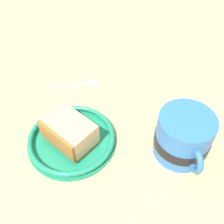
# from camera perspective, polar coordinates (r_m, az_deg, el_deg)

# --- Properties ---
(ground_plane) EXTENTS (1.30, 1.30, 0.04)m
(ground_plane) POSITION_cam_1_polar(r_m,az_deg,el_deg) (0.57, -0.08, -2.23)
(ground_plane) COLOR tan
(small_plate) EXTENTS (0.17, 0.17, 0.02)m
(small_plate) POSITION_cam_1_polar(r_m,az_deg,el_deg) (0.52, -8.64, -5.80)
(small_plate) COLOR #1E8C66
(small_plate) RESTS_ON ground_plane
(cake_slice) EXTENTS (0.09, 0.11, 0.05)m
(cake_slice) POSITION_cam_1_polar(r_m,az_deg,el_deg) (0.49, -9.18, -4.26)
(cake_slice) COLOR #9E662D
(cake_slice) RESTS_ON small_plate
(tea_mug) EXTENTS (0.11, 0.10, 0.09)m
(tea_mug) POSITION_cam_1_polar(r_m,az_deg,el_deg) (0.49, 15.07, -5.13)
(tea_mug) COLOR #3372BF
(tea_mug) RESTS_ON ground_plane
(teaspoon) EXTENTS (0.07, 0.11, 0.01)m
(teaspoon) POSITION_cam_1_polar(r_m,az_deg,el_deg) (0.63, -6.21, 6.31)
(teaspoon) COLOR silver
(teaspoon) RESTS_ON ground_plane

